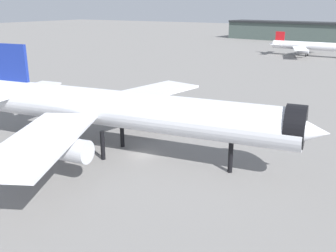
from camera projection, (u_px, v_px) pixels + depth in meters
name	position (u px, v px, depth m)	size (l,w,h in m)	color
ground	(142.00, 155.00, 63.59)	(900.00, 900.00, 0.00)	slate
airliner_near_gate	(124.00, 110.00, 61.42)	(61.79, 55.82, 17.40)	silver
airliner_far_taxiway	(311.00, 46.00, 183.20)	(41.96, 38.45, 11.26)	white
traffic_cone_wingtip	(209.00, 107.00, 92.09)	(0.63, 0.63, 0.78)	#F2600C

